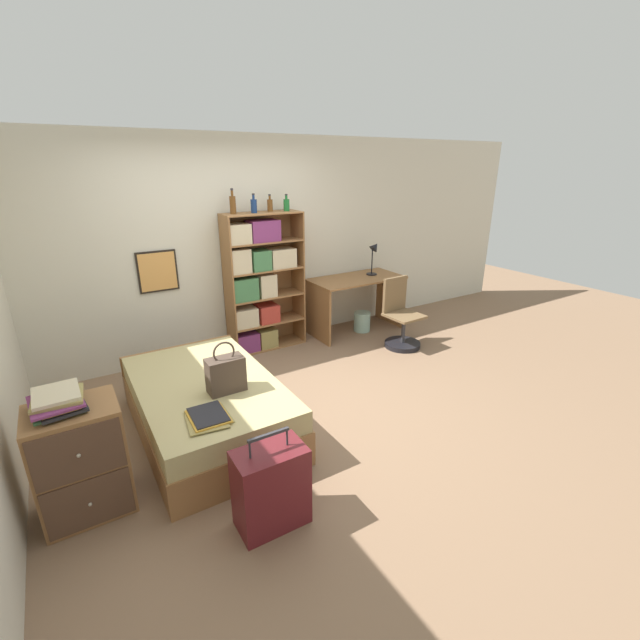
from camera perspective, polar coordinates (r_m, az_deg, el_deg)
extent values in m
plane|color=#84664C|center=(4.34, -4.71, -11.33)|extent=(14.00, 14.00, 0.00)
cube|color=beige|center=(5.34, -13.48, 9.24)|extent=(10.00, 0.06, 2.60)
cube|color=black|center=(5.16, -20.82, 6.07)|extent=(0.43, 0.02, 0.46)
cube|color=#DB994C|center=(5.15, -20.79, 6.05)|extent=(0.39, 0.01, 0.42)
cube|color=olive|center=(4.03, -14.63, -12.15)|extent=(1.13, 1.83, 0.30)
cube|color=tan|center=(3.91, -14.95, -9.11)|extent=(1.10, 1.80, 0.19)
cube|color=olive|center=(4.76, -18.06, -6.01)|extent=(1.13, 0.04, 0.49)
cube|color=#47382D|center=(3.61, -12.46, -7.12)|extent=(0.30, 0.16, 0.30)
torus|color=#47382D|center=(3.52, -12.70, -4.21)|extent=(0.18, 0.02, 0.18)
cube|color=#99894C|center=(3.34, -14.51, -12.52)|extent=(0.29, 0.31, 0.01)
cube|color=#99894C|center=(3.32, -14.92, -12.63)|extent=(0.32, 0.38, 0.01)
cube|color=gold|center=(3.33, -14.66, -12.32)|extent=(0.28, 0.33, 0.01)
cube|color=#232328|center=(3.33, -14.68, -12.08)|extent=(0.25, 0.32, 0.01)
cube|color=#5B191E|center=(2.99, -6.54, -21.33)|extent=(0.46, 0.28, 0.57)
cylinder|color=#2D2D33|center=(2.74, -9.34, -16.70)|extent=(0.01, 0.01, 0.12)
cylinder|color=#2D2D33|center=(2.82, -4.42, -15.27)|extent=(0.01, 0.01, 0.12)
cube|color=#2D2D33|center=(2.74, -6.89, -14.98)|extent=(0.28, 0.02, 0.02)
cube|color=olive|center=(3.40, -29.19, -16.00)|extent=(0.55, 0.43, 0.79)
cube|color=#513828|center=(3.33, -28.33, -20.72)|extent=(0.51, 0.01, 0.36)
sphere|color=#B2A893|center=(3.32, -28.31, -20.84)|extent=(0.02, 0.02, 0.02)
cube|color=#513828|center=(3.12, -29.50, -15.35)|extent=(0.51, 0.01, 0.36)
sphere|color=#B2A893|center=(3.11, -29.49, -15.47)|extent=(0.02, 0.02, 0.02)
cube|color=#427A4C|center=(3.22, -31.46, -10.02)|extent=(0.30, 0.28, 0.02)
cube|color=#232328|center=(3.21, -31.25, -9.68)|extent=(0.30, 0.37, 0.02)
cube|color=gold|center=(3.21, -31.51, -9.35)|extent=(0.24, 0.33, 0.02)
cube|color=#7A336B|center=(3.19, -31.78, -9.24)|extent=(0.32, 0.36, 0.02)
cube|color=#99894C|center=(3.19, -31.61, -8.86)|extent=(0.31, 0.29, 0.02)
cube|color=beige|center=(3.20, -31.77, -8.36)|extent=(0.27, 0.31, 0.02)
cube|color=olive|center=(5.24, -12.07, 4.18)|extent=(0.02, 0.35, 1.72)
cube|color=olive|center=(5.62, -2.95, 5.66)|extent=(0.02, 0.35, 1.72)
cube|color=olive|center=(5.56, -8.09, 5.34)|extent=(0.97, 0.01, 1.72)
cube|color=olive|center=(5.69, -6.98, -3.32)|extent=(0.93, 0.35, 0.02)
cube|color=olive|center=(5.57, -7.12, -0.16)|extent=(0.93, 0.35, 0.02)
cube|color=olive|center=(5.46, -7.28, 3.22)|extent=(0.93, 0.35, 0.02)
cube|color=olive|center=(5.37, -7.44, 6.73)|extent=(0.93, 0.35, 0.02)
cube|color=olive|center=(5.30, -7.61, 10.34)|extent=(0.93, 0.35, 0.02)
cube|color=olive|center=(5.26, -7.78, 13.93)|extent=(0.93, 0.35, 0.02)
cube|color=#7A336B|center=(5.52, -9.87, -2.83)|extent=(0.29, 0.26, 0.23)
cube|color=#99894C|center=(5.62, -7.24, -2.26)|extent=(0.24, 0.26, 0.24)
cube|color=beige|center=(5.40, -10.09, 0.43)|extent=(0.29, 0.26, 0.23)
cube|color=#B2382D|center=(5.51, -7.12, 0.96)|extent=(0.26, 0.26, 0.22)
cube|color=#427A4C|center=(5.29, -10.22, 4.17)|extent=(0.31, 0.26, 0.27)
cube|color=beige|center=(5.40, -7.32, 4.70)|extent=(0.22, 0.26, 0.28)
cube|color=beige|center=(5.20, -10.83, 7.80)|extent=(0.24, 0.26, 0.28)
cube|color=#427A4C|center=(5.30, -8.17, 7.95)|extent=(0.23, 0.26, 0.24)
cube|color=beige|center=(5.42, -5.29, 8.29)|extent=(0.33, 0.26, 0.23)
cube|color=beige|center=(5.14, -10.96, 11.24)|extent=(0.26, 0.26, 0.23)
cube|color=#7A336B|center=(5.26, -7.64, 11.74)|extent=(0.36, 0.26, 0.25)
cylinder|color=brown|center=(5.14, -11.55, 14.79)|extent=(0.07, 0.07, 0.20)
cylinder|color=brown|center=(5.13, -11.66, 16.22)|extent=(0.03, 0.03, 0.06)
cylinder|color=#232328|center=(5.13, -11.69, 16.69)|extent=(0.03, 0.03, 0.02)
cylinder|color=navy|center=(5.20, -8.81, 14.77)|extent=(0.07, 0.07, 0.15)
cylinder|color=navy|center=(5.19, -8.88, 15.88)|extent=(0.03, 0.03, 0.05)
cylinder|color=#232328|center=(5.19, -8.90, 16.25)|extent=(0.03, 0.03, 0.02)
cylinder|color=brown|center=(5.34, -6.69, 14.92)|extent=(0.07, 0.07, 0.14)
cylinder|color=brown|center=(5.33, -6.73, 15.91)|extent=(0.03, 0.03, 0.04)
cylinder|color=#232328|center=(5.33, -6.74, 16.23)|extent=(0.03, 0.03, 0.02)
cylinder|color=#1E6B2D|center=(5.38, -4.49, 15.03)|extent=(0.07, 0.07, 0.14)
cylinder|color=#1E6B2D|center=(5.37, -4.52, 16.01)|extent=(0.03, 0.03, 0.04)
cylinder|color=#232328|center=(5.37, -4.53, 16.32)|extent=(0.03, 0.03, 0.02)
cube|color=olive|center=(5.95, 4.91, 5.51)|extent=(1.30, 0.66, 0.02)
cube|color=olive|center=(5.73, -0.30, 0.93)|extent=(0.03, 0.62, 0.75)
cube|color=olive|center=(6.44, 9.34, 2.86)|extent=(0.03, 0.62, 0.75)
cylinder|color=black|center=(6.15, 6.88, 6.10)|extent=(0.15, 0.15, 0.02)
cylinder|color=black|center=(6.10, 6.95, 7.81)|extent=(0.02, 0.02, 0.36)
cone|color=black|center=(6.09, 7.37, 9.71)|extent=(0.16, 0.13, 0.16)
cylinder|color=black|center=(5.72, 10.92, -3.20)|extent=(0.46, 0.46, 0.06)
cylinder|color=#333338|center=(5.65, 11.03, -1.56)|extent=(0.05, 0.05, 0.41)
cube|color=brown|center=(5.58, 11.18, 0.56)|extent=(0.44, 0.44, 0.03)
cube|color=brown|center=(5.63, 9.94, 3.42)|extent=(0.38, 0.06, 0.45)
cylinder|color=#99C1B2|center=(6.13, 5.63, -0.21)|extent=(0.23, 0.23, 0.28)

